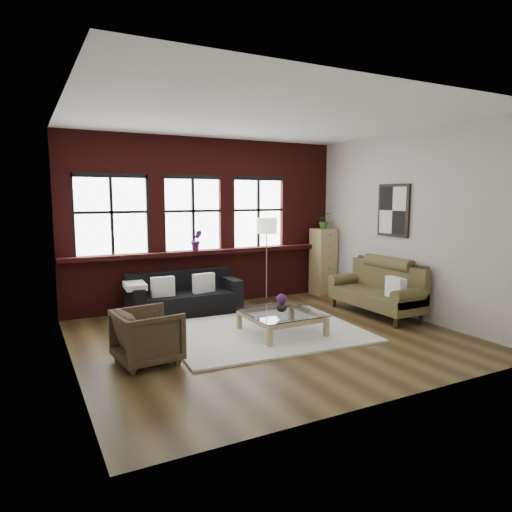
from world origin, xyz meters
name	(u,v)px	position (x,y,z in m)	size (l,w,h in m)	color
floor	(268,336)	(0.00, 0.00, 0.00)	(5.50, 5.50, 0.00)	#403017
ceiling	(269,118)	(0.00, 0.00, 3.20)	(5.50, 5.50, 0.00)	white
wall_back	(207,222)	(0.00, 2.50, 1.60)	(5.50, 5.50, 0.00)	beige
wall_front	(392,247)	(0.00, -2.50, 1.60)	(5.50, 5.50, 0.00)	beige
wall_left	(67,239)	(-2.75, 0.00, 1.60)	(5.00, 5.00, 0.00)	beige
wall_right	(407,225)	(2.75, 0.00, 1.60)	(5.00, 5.00, 0.00)	beige
brick_backwall	(208,222)	(0.00, 2.44, 1.60)	(5.50, 0.12, 3.20)	#451110
sill_ledge	(210,252)	(0.00, 2.35, 1.04)	(5.50, 0.30, 0.08)	#451110
window_left	(111,216)	(-1.80, 2.45, 1.75)	(1.38, 0.10, 1.50)	black
window_mid	(193,215)	(-0.30, 2.45, 1.75)	(1.38, 0.10, 1.50)	black
window_right	(258,214)	(1.10, 2.45, 1.75)	(1.38, 0.10, 1.50)	black
wall_poster	(393,210)	(2.72, 0.30, 1.85)	(0.05, 0.74, 0.94)	black
shag_rug	(264,332)	(0.03, 0.20, 0.02)	(2.92, 2.30, 0.03)	silver
dark_sofa	(185,294)	(-0.67, 1.90, 0.36)	(1.98, 0.80, 0.72)	black
pillow_a	(163,287)	(-1.10, 1.80, 0.55)	(0.40, 0.14, 0.34)	white
pillow_b	(204,283)	(-0.34, 1.80, 0.55)	(0.40, 0.14, 0.34)	white
vintage_settee	(375,288)	(2.30, 0.24, 0.50)	(0.83, 1.86, 0.99)	brown
pillow_settee	(396,288)	(2.22, -0.33, 0.60)	(0.14, 0.38, 0.34)	white
armchair	(147,336)	(-1.89, -0.27, 0.35)	(0.74, 0.76, 0.70)	#372B1B
coffee_table	(281,323)	(0.23, 0.01, 0.17)	(1.09, 1.09, 0.37)	tan
vase	(282,306)	(0.23, 0.01, 0.44)	(0.16, 0.16, 0.17)	#B2B2B2
flowers	(282,299)	(0.23, 0.01, 0.55)	(0.16, 0.16, 0.16)	#4C1E59
drawer_chest	(323,262)	(2.50, 2.09, 0.71)	(0.44, 0.44, 1.42)	tan
potted_plant_top	(324,221)	(2.50, 2.09, 1.59)	(0.30, 0.26, 0.33)	#2D5923
floor_lamp	(267,257)	(1.07, 2.02, 0.91)	(0.40, 0.40, 1.83)	#A5A5A8
sill_plant	(196,240)	(-0.28, 2.32, 1.28)	(0.22, 0.18, 0.40)	#4C1E59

